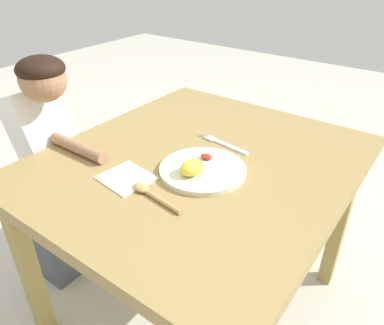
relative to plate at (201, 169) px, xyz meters
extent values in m
plane|color=beige|center=(0.07, 0.06, -0.73)|extent=(8.00, 8.00, 0.00)
cube|color=olive|center=(0.07, 0.06, -0.03)|extent=(1.05, 0.92, 0.04)
cube|color=olive|center=(0.53, -0.33, -0.39)|extent=(0.06, 0.06, 0.67)
cube|color=olive|center=(-0.39, 0.45, -0.39)|extent=(0.06, 0.06, 0.67)
cube|color=olive|center=(0.53, 0.45, -0.39)|extent=(0.06, 0.06, 0.67)
cylinder|color=beige|center=(0.01, 0.00, 0.00)|extent=(0.27, 0.27, 0.02)
ellipsoid|color=yellow|center=(-0.04, 0.01, 0.02)|extent=(0.08, 0.06, 0.04)
ellipsoid|color=red|center=(0.06, 0.02, 0.01)|extent=(0.03, 0.04, 0.02)
cube|color=silver|center=(0.19, 0.01, -0.01)|extent=(0.04, 0.14, 0.01)
cube|color=silver|center=(0.21, 0.10, -0.01)|extent=(0.03, 0.04, 0.01)
cylinder|color=silver|center=(0.22, 0.14, -0.01)|extent=(0.01, 0.03, 0.00)
cylinder|color=silver|center=(0.21, 0.14, -0.01)|extent=(0.01, 0.03, 0.00)
cylinder|color=silver|center=(0.20, 0.14, -0.01)|extent=(0.01, 0.03, 0.00)
cylinder|color=tan|center=(-0.19, -0.01, -0.01)|extent=(0.03, 0.13, 0.01)
ellipsoid|color=tan|center=(-0.18, 0.08, 0.00)|extent=(0.04, 0.06, 0.02)
cube|color=#4D535F|center=(-0.14, 0.66, -0.47)|extent=(0.19, 0.15, 0.52)
cube|color=white|center=(-0.14, 0.59, -0.03)|extent=(0.18, 0.25, 0.40)
sphere|color=#9E7051|center=(-0.14, 0.53, 0.22)|extent=(0.15, 0.15, 0.15)
ellipsoid|color=black|center=(-0.14, 0.53, 0.25)|extent=(0.15, 0.15, 0.08)
cylinder|color=#9E7051|center=(-0.14, 0.40, 0.01)|extent=(0.04, 0.25, 0.04)
cube|color=white|center=(-0.16, 0.16, -0.01)|extent=(0.15, 0.16, 0.00)
camera|label=1|loc=(-0.78, -0.54, 0.59)|focal=34.27mm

